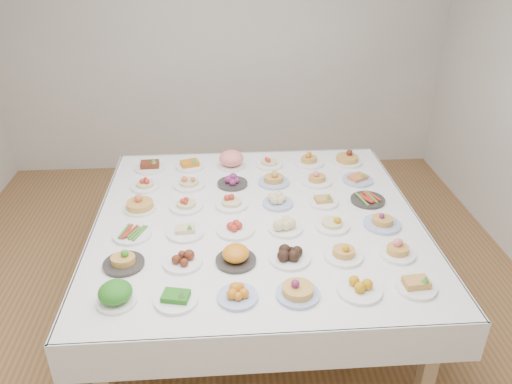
{
  "coord_description": "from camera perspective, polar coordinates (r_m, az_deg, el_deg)",
  "views": [
    {
      "loc": [
        -0.02,
        -3.08,
        2.64
      ],
      "look_at": [
        0.21,
        0.15,
        0.88
      ],
      "focal_mm": 35.0,
      "sensor_mm": 36.0,
      "label": 1
    }
  ],
  "objects": [
    {
      "name": "room_envelope",
      "position": [
        3.19,
        -3.7,
        13.76
      ],
      "size": [
        5.02,
        5.02,
        2.81
      ],
      "color": "#8D5E3A",
      "rests_on": "ground"
    },
    {
      "name": "display_table",
      "position": [
        3.66,
        0.17,
        -3.78
      ],
      "size": [
        2.34,
        2.34,
        0.75
      ],
      "color": "white",
      "rests_on": "ground"
    },
    {
      "name": "dish_0",
      "position": [
        2.94,
        -15.78,
        -10.97
      ],
      "size": [
        0.23,
        0.23,
        0.15
      ],
      "color": "white",
      "rests_on": "display_table"
    },
    {
      "name": "dish_1",
      "position": [
        2.89,
        -9.17,
        -11.51
      ],
      "size": [
        0.25,
        0.25,
        0.11
      ],
      "color": "white",
      "rests_on": "display_table"
    },
    {
      "name": "dish_2",
      "position": [
        2.88,
        -2.13,
        -11.42
      ],
      "size": [
        0.23,
        0.23,
        0.1
      ],
      "color": "#4C66B2",
      "rests_on": "display_table"
    },
    {
      "name": "dish_3",
      "position": [
        2.89,
        4.83,
        -10.68
      ],
      "size": [
        0.25,
        0.25,
        0.15
      ],
      "color": "#4C66B2",
      "rests_on": "display_table"
    },
    {
      "name": "dish_4",
      "position": [
        2.99,
        11.78,
        -10.51
      ],
      "size": [
        0.26,
        0.26,
        0.1
      ],
      "color": "white",
      "rests_on": "display_table"
    },
    {
      "name": "dish_5",
      "position": [
        3.09,
        17.85,
        -9.78
      ],
      "size": [
        0.24,
        0.24,
        0.11
      ],
      "color": "white",
      "rests_on": "display_table"
    },
    {
      "name": "dish_6",
      "position": [
        3.22,
        -14.97,
        -7.28
      ],
      "size": [
        0.25,
        0.25,
        0.13
      ],
      "color": "#2C2A27",
      "rests_on": "display_table"
    },
    {
      "name": "dish_7",
      "position": [
        3.17,
        -8.43,
        -7.41
      ],
      "size": [
        0.24,
        0.24,
        0.11
      ],
      "color": "white",
      "rests_on": "display_table"
    },
    {
      "name": "dish_8",
      "position": [
        3.13,
        -2.34,
        -6.91
      ],
      "size": [
        0.28,
        0.28,
        0.16
      ],
      "color": "#2C2A27",
      "rests_on": "display_table"
    },
    {
      "name": "dish_9",
      "position": [
        3.17,
        3.88,
        -6.94
      ],
      "size": [
        0.26,
        0.26,
        0.12
      ],
      "color": "white",
      "rests_on": "display_table"
    },
    {
      "name": "dish_10",
      "position": [
        3.23,
        10.01,
        -6.58
      ],
      "size": [
        0.25,
        0.25,
        0.13
      ],
      "color": "white",
      "rests_on": "display_table"
    },
    {
      "name": "dish_11",
      "position": [
        3.33,
        15.92,
        -6.12
      ],
      "size": [
        0.23,
        0.23,
        0.13
      ],
      "color": "white",
      "rests_on": "display_table"
    },
    {
      "name": "dish_12",
      "position": [
        3.51,
        -13.97,
        -4.53
      ],
      "size": [
        0.26,
        0.26,
        0.06
      ],
      "color": "white",
      "rests_on": "display_table"
    },
    {
      "name": "dish_13",
      "position": [
        3.45,
        -8.1,
        -4.21
      ],
      "size": [
        0.26,
        0.26,
        0.1
      ],
      "color": "white",
      "rests_on": "display_table"
    },
    {
      "name": "dish_14",
      "position": [
        3.45,
        -2.38,
        -3.95
      ],
      "size": [
        0.26,
        0.26,
        0.1
      ],
      "color": "white",
      "rests_on": "display_table"
    },
    {
      "name": "dish_15",
      "position": [
        3.46,
        3.36,
        -3.67
      ],
      "size": [
        0.24,
        0.24,
        0.11
      ],
      "color": "white",
      "rests_on": "display_table"
    },
    {
      "name": "dish_16",
      "position": [
        3.52,
        8.72,
        -3.13
      ],
      "size": [
        0.24,
        0.24,
        0.14
      ],
      "color": "white",
      "rests_on": "display_table"
    },
    {
      "name": "dish_17",
      "position": [
        3.61,
        14.27,
        -2.99
      ],
      "size": [
        0.26,
        0.26,
        0.13
      ],
      "color": "#4C66B2",
      "rests_on": "display_table"
    },
    {
      "name": "dish_18",
      "position": [
        3.78,
        -13.18,
        -1.05
      ],
      "size": [
        0.23,
        0.23,
        0.15
      ],
      "color": "white",
      "rests_on": "display_table"
    },
    {
      "name": "dish_19",
      "position": [
        3.75,
        -8.0,
        -1.19
      ],
      "size": [
        0.24,
        0.24,
        0.11
      ],
      "color": "white",
      "rests_on": "display_table"
    },
    {
      "name": "dish_20",
      "position": [
        3.74,
        -2.82,
        -0.8
      ],
      "size": [
        0.24,
        0.24,
        0.13
      ],
      "color": "white",
      "rests_on": "display_table"
    },
    {
      "name": "dish_21",
      "position": [
        3.77,
        2.51,
        -0.92
      ],
      "size": [
        0.23,
        0.23,
        0.1
      ],
      "color": "#4C66B2",
      "rests_on": "display_table"
    },
    {
      "name": "dish_22",
      "position": [
        3.82,
        7.7,
        -0.83
      ],
      "size": [
        0.22,
        0.22,
        0.09
      ],
      "color": "white",
      "rests_on": "display_table"
    },
    {
      "name": "dish_23",
      "position": [
        3.91,
        12.66,
        -0.74
      ],
      "size": [
        0.26,
        0.26,
        0.06
      ],
      "color": "#2C2A27",
      "rests_on": "display_table"
    },
    {
      "name": "dish_24",
      "position": [
        4.09,
        -12.57,
        1.11
      ],
      "size": [
        0.23,
        0.23,
        0.12
      ],
      "color": "white",
      "rests_on": "display_table"
    },
    {
      "name": "dish_25",
      "position": [
        4.05,
        -7.68,
        1.47
      ],
      "size": [
        0.26,
        0.26,
        0.14
      ],
      "color": "white",
      "rests_on": "display_table"
    },
    {
      "name": "dish_26",
      "position": [
        4.05,
        -2.71,
        1.31
      ],
      "size": [
        0.24,
        0.24,
        0.1
      ],
      "color": "#2C2A27",
      "rests_on": "display_table"
    },
    {
      "name": "dish_27",
      "position": [
        4.06,
        2.05,
        1.76
      ],
      "size": [
        0.25,
        0.25,
        0.14
      ],
      "color": "#4C66B2",
      "rests_on": "display_table"
    },
    {
      "name": "dish_28",
      "position": [
        4.1,
        6.99,
        1.82
      ],
      "size": [
        0.25,
        0.25,
        0.14
      ],
      "color": "white",
      "rests_on": "display_table"
    },
    {
      "name": "dish_29",
      "position": [
        4.19,
        11.57,
        1.72
      ],
      "size": [
        0.25,
        0.25,
        0.1
      ],
      "color": "#4C66B2",
      "rests_on": "display_table"
    },
    {
      "name": "dish_30",
      "position": [
        4.4,
        -12.05,
        3.19
      ],
      "size": [
        0.26,
        0.26,
        0.12
      ],
      "color": "white",
      "rests_on": "display_table"
    },
    {
      "name": "dish_31",
      "position": [
        4.37,
        -7.58,
        3.35
      ],
      "size": [
        0.24,
        0.24,
        0.11
      ],
      "color": "white",
      "rests_on": "display_table"
    },
    {
      "name": "dish_32",
      "position": [
        4.34,
        -2.84,
        3.71
      ],
      "size": [
        0.27,
        0.27,
        0.15
      ],
      "color": "white",
      "rests_on": "display_table"
    },
    {
      "name": "dish_33",
      "position": [
        4.37,
        1.54,
        3.61
      ],
      "size": [
        0.23,
        0.23,
        0.11
      ],
      "color": "white",
      "rests_on": "display_table"
    },
    {
      "name": "dish_34",
      "position": [
        4.42,
        6.07,
        3.88
      ],
      "size": [
        0.26,
        0.26,
        0.13
      ],
      "color": "white",
      "rests_on": "display_table"
    },
    {
      "name": "dish_35",
      "position": [
        4.48,
        10.41,
        4.2
      ],
      "size": [
        0.26,
        0.26,
        0.17
      ],
      "color": "white",
      "rests_on": "display_table"
    }
  ]
}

